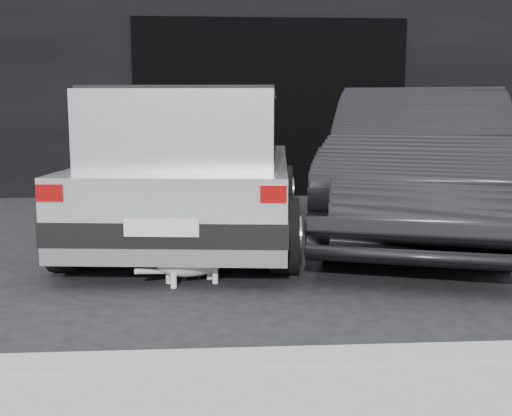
{
  "coord_description": "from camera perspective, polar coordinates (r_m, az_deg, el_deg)",
  "views": [
    {
      "loc": [
        0.13,
        -5.55,
        1.31
      ],
      "look_at": [
        0.46,
        -0.79,
        0.56
      ],
      "focal_mm": 45.0,
      "sensor_mm": 36.0,
      "label": 1
    }
  ],
  "objects": [
    {
      "name": "ground",
      "position": [
        5.7,
        -5.2,
        -4.43
      ],
      "size": [
        80.0,
        80.0,
        0.0
      ],
      "primitive_type": "plane",
      "color": "black",
      "rests_on": "ground"
    },
    {
      "name": "building_facade",
      "position": [
        11.64,
        0.36,
        14.77
      ],
      "size": [
        34.0,
        4.0,
        5.0
      ],
      "primitive_type": "cube",
      "color": "black",
      "rests_on": "ground"
    },
    {
      "name": "garage_opening",
      "position": [
        9.58,
        1.27,
        8.84
      ],
      "size": [
        4.0,
        0.1,
        2.6
      ],
      "primitive_type": "cube",
      "color": "black",
      "rests_on": "ground"
    },
    {
      "name": "curb",
      "position": [
        3.32,
        11.82,
        -13.46
      ],
      "size": [
        18.0,
        0.25,
        0.12
      ],
      "primitive_type": "cube",
      "color": "gray",
      "rests_on": "ground"
    },
    {
      "name": "silver_hatchback",
      "position": [
        6.4,
        -5.36,
        4.39
      ],
      "size": [
        2.34,
        4.2,
        1.49
      ],
      "rotation": [
        0.0,
        0.0,
        -0.11
      ],
      "color": "silver",
      "rests_on": "ground"
    },
    {
      "name": "second_car",
      "position": [
        6.8,
        14.35,
        3.97
      ],
      "size": [
        2.94,
        4.88,
        1.52
      ],
      "primitive_type": "imported",
      "rotation": [
        0.0,
        0.0,
        -0.31
      ],
      "color": "black",
      "rests_on": "ground"
    },
    {
      "name": "cat_siamese",
      "position": [
        5.08,
        -5.96,
        -4.84
      ],
      "size": [
        0.33,
        0.68,
        0.24
      ],
      "rotation": [
        0.0,
        0.0,
        3.36
      ],
      "color": "beige",
      "rests_on": "ground"
    },
    {
      "name": "cat_white",
      "position": [
        4.86,
        -5.3,
        -4.53
      ],
      "size": [
        0.77,
        0.44,
        0.38
      ],
      "rotation": [
        0.0,
        0.0,
        -1.24
      ],
      "color": "silver",
      "rests_on": "ground"
    }
  ]
}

